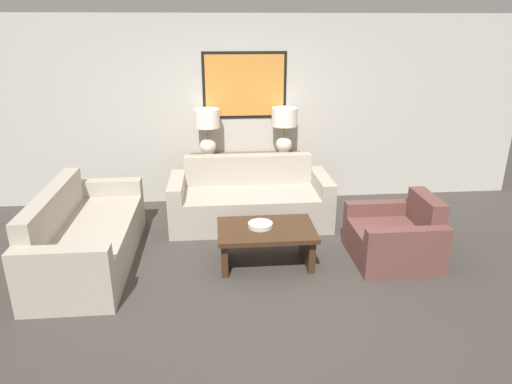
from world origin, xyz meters
name	(u,v)px	position (x,y,z in m)	size (l,w,h in m)	color
ground_plane	(261,278)	(0.00, 0.00, 0.00)	(20.00, 20.00, 0.00)	#3D3833
back_wall	(245,111)	(0.00, 2.39, 1.33)	(8.24, 0.12, 2.65)	beige
console_table	(246,180)	(0.00, 2.12, 0.37)	(1.60, 0.38, 0.75)	brown
table_lamp_left	(207,127)	(-0.54, 2.12, 1.17)	(0.36, 0.36, 0.67)	silver
table_lamp_right	(284,125)	(0.54, 2.12, 1.17)	(0.36, 0.36, 0.67)	silver
couch_by_back_wall	(250,202)	(0.00, 1.45, 0.30)	(2.07, 0.89, 0.85)	#ADA393
couch_by_side	(86,238)	(-1.88, 0.52, 0.30)	(0.89, 2.07, 0.85)	#ADA393
coffee_table	(266,238)	(0.09, 0.31, 0.31)	(1.05, 0.70, 0.43)	#3D2616
decorative_bowl	(260,225)	(0.03, 0.34, 0.46)	(0.27, 0.27, 0.05)	beige
armchair_near_back_wall	(396,237)	(1.55, 0.31, 0.26)	(0.89, 0.91, 0.75)	brown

